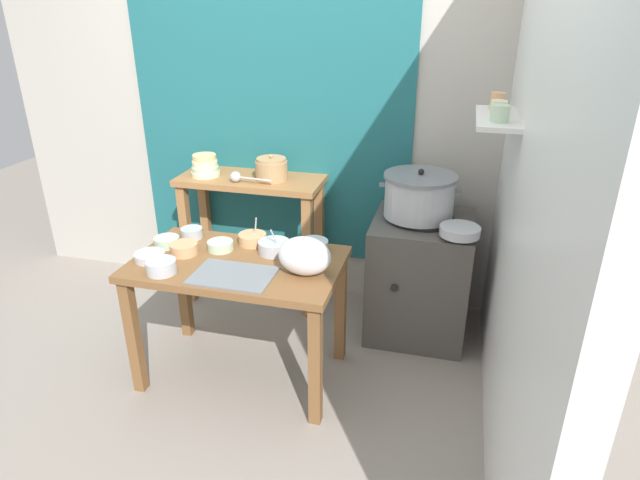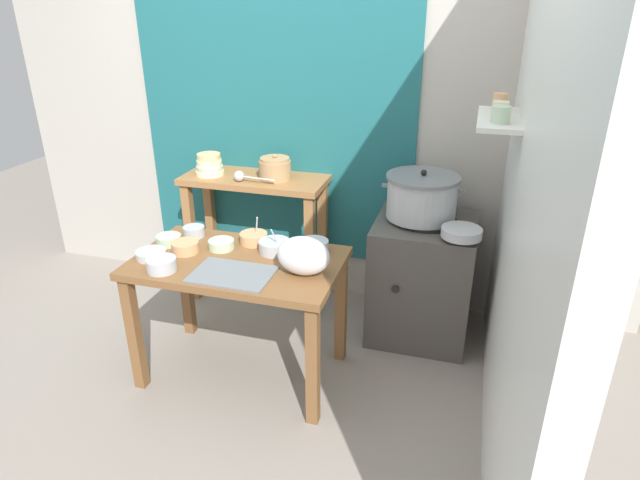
{
  "view_description": "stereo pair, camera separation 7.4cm",
  "coord_description": "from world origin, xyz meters",
  "px_view_note": "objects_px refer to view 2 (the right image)",
  "views": [
    {
      "loc": [
        1.08,
        -2.36,
        1.98
      ],
      "look_at": [
        0.43,
        0.14,
        0.82
      ],
      "focal_mm": 30.34,
      "sensor_mm": 36.0,
      "label": 1
    },
    {
      "loc": [
        1.15,
        -2.35,
        1.98
      ],
      "look_at": [
        0.43,
        0.14,
        0.82
      ],
      "focal_mm": 30.34,
      "sensor_mm": 36.0,
      "label": 2
    }
  ],
  "objects_px": {
    "back_shelf_table": "(256,208)",
    "prep_bowl_0": "(185,247)",
    "serving_tray": "(232,274)",
    "prep_bowl_4": "(161,264)",
    "prep_table": "(239,278)",
    "prep_bowl_8": "(169,239)",
    "prep_bowl_6": "(314,246)",
    "stove_block": "(421,278)",
    "bowl_stack_enamel": "(209,165)",
    "prep_bowl_5": "(275,246)",
    "plastic_bag": "(303,256)",
    "prep_bowl_3": "(194,231)",
    "steamer_pot": "(422,196)",
    "prep_bowl_7": "(254,238)",
    "prep_bowl_1": "(221,244)",
    "ladle": "(241,176)",
    "clay_pot": "(275,169)",
    "wide_pan": "(462,232)",
    "prep_bowl_2": "(151,254)"
  },
  "relations": [
    {
      "from": "clay_pot",
      "to": "prep_bowl_3",
      "type": "relative_size",
      "value": 1.68
    },
    {
      "from": "back_shelf_table",
      "to": "prep_bowl_1",
      "type": "height_order",
      "value": "back_shelf_table"
    },
    {
      "from": "plastic_bag",
      "to": "prep_bowl_7",
      "type": "xyz_separation_m",
      "value": [
        -0.38,
        0.28,
        -0.07
      ]
    },
    {
      "from": "stove_block",
      "to": "prep_bowl_2",
      "type": "xyz_separation_m",
      "value": [
        -1.36,
        -0.81,
        0.36
      ]
    },
    {
      "from": "prep_table",
      "to": "prep_bowl_4",
      "type": "height_order",
      "value": "prep_bowl_4"
    },
    {
      "from": "clay_pot",
      "to": "bowl_stack_enamel",
      "type": "distance_m",
      "value": 0.45
    },
    {
      "from": "stove_block",
      "to": "bowl_stack_enamel",
      "type": "relative_size",
      "value": 4.15
    },
    {
      "from": "back_shelf_table",
      "to": "plastic_bag",
      "type": "height_order",
      "value": "plastic_bag"
    },
    {
      "from": "ladle",
      "to": "prep_bowl_3",
      "type": "relative_size",
      "value": 2.35
    },
    {
      "from": "ladle",
      "to": "serving_tray",
      "type": "height_order",
      "value": "ladle"
    },
    {
      "from": "back_shelf_table",
      "to": "prep_bowl_4",
      "type": "height_order",
      "value": "back_shelf_table"
    },
    {
      "from": "steamer_pot",
      "to": "clay_pot",
      "type": "xyz_separation_m",
      "value": [
        -0.96,
        0.11,
        0.06
      ]
    },
    {
      "from": "prep_bowl_5",
      "to": "prep_bowl_8",
      "type": "xyz_separation_m",
      "value": [
        -0.61,
        -0.07,
        -0.01
      ]
    },
    {
      "from": "prep_bowl_6",
      "to": "clay_pot",
      "type": "bearing_deg",
      "value": 125.69
    },
    {
      "from": "back_shelf_table",
      "to": "prep_bowl_0",
      "type": "bearing_deg",
      "value": -94.54
    },
    {
      "from": "prep_bowl_0",
      "to": "serving_tray",
      "type": "bearing_deg",
      "value": -26.42
    },
    {
      "from": "plastic_bag",
      "to": "prep_bowl_3",
      "type": "relative_size",
      "value": 2.17
    },
    {
      "from": "back_shelf_table",
      "to": "ladle",
      "type": "bearing_deg",
      "value": -111.48
    },
    {
      "from": "prep_bowl_5",
      "to": "prep_bowl_1",
      "type": "bearing_deg",
      "value": -172.39
    },
    {
      "from": "steamer_pot",
      "to": "prep_bowl_7",
      "type": "distance_m",
      "value": 1.02
    },
    {
      "from": "prep_bowl_0",
      "to": "prep_bowl_4",
      "type": "bearing_deg",
      "value": -91.48
    },
    {
      "from": "prep_bowl_4",
      "to": "prep_bowl_7",
      "type": "xyz_separation_m",
      "value": [
        0.32,
        0.45,
        -0.0
      ]
    },
    {
      "from": "bowl_stack_enamel",
      "to": "ladle",
      "type": "distance_m",
      "value": 0.27
    },
    {
      "from": "prep_table",
      "to": "prep_bowl_8",
      "type": "relative_size",
      "value": 7.9
    },
    {
      "from": "stove_block",
      "to": "prep_table",
      "type": "bearing_deg",
      "value": -142.22
    },
    {
      "from": "prep_table",
      "to": "prep_bowl_5",
      "type": "bearing_deg",
      "value": 41.92
    },
    {
      "from": "plastic_bag",
      "to": "prep_bowl_2",
      "type": "relative_size",
      "value": 1.67
    },
    {
      "from": "ladle",
      "to": "prep_bowl_2",
      "type": "relative_size",
      "value": 1.81
    },
    {
      "from": "prep_bowl_7",
      "to": "prep_bowl_5",
      "type": "bearing_deg",
      "value": -27.34
    },
    {
      "from": "prep_bowl_0",
      "to": "prep_bowl_6",
      "type": "distance_m",
      "value": 0.7
    },
    {
      "from": "prep_bowl_3",
      "to": "prep_bowl_6",
      "type": "relative_size",
      "value": 0.78
    },
    {
      "from": "steamer_pot",
      "to": "prep_bowl_8",
      "type": "xyz_separation_m",
      "value": [
        -1.32,
        -0.65,
        -0.16
      ]
    },
    {
      "from": "plastic_bag",
      "to": "serving_tray",
      "type": "bearing_deg",
      "value": -161.17
    },
    {
      "from": "bowl_stack_enamel",
      "to": "prep_bowl_5",
      "type": "xyz_separation_m",
      "value": [
        0.7,
        -0.66,
        -0.21
      ]
    },
    {
      "from": "plastic_bag",
      "to": "prep_bowl_0",
      "type": "xyz_separation_m",
      "value": [
        -0.69,
        0.06,
        -0.07
      ]
    },
    {
      "from": "plastic_bag",
      "to": "prep_bowl_1",
      "type": "distance_m",
      "value": 0.55
    },
    {
      "from": "prep_bowl_1",
      "to": "prep_bowl_4",
      "type": "distance_m",
      "value": 0.37
    },
    {
      "from": "prep_bowl_0",
      "to": "prep_bowl_2",
      "type": "distance_m",
      "value": 0.18
    },
    {
      "from": "prep_bowl_6",
      "to": "prep_bowl_5",
      "type": "bearing_deg",
      "value": -162.7
    },
    {
      "from": "prep_table",
      "to": "prep_bowl_8",
      "type": "xyz_separation_m",
      "value": [
        -0.45,
        0.08,
        0.14
      ]
    },
    {
      "from": "bowl_stack_enamel",
      "to": "stove_block",
      "type": "bearing_deg",
      "value": -3.77
    },
    {
      "from": "prep_table",
      "to": "prep_bowl_0",
      "type": "height_order",
      "value": "prep_bowl_0"
    },
    {
      "from": "clay_pot",
      "to": "prep_bowl_1",
      "type": "distance_m",
      "value": 0.77
    },
    {
      "from": "prep_bowl_3",
      "to": "prep_bowl_4",
      "type": "bearing_deg",
      "value": -83.12
    },
    {
      "from": "steamer_pot",
      "to": "back_shelf_table",
      "type": "bearing_deg",
      "value": 174.36
    },
    {
      "from": "clay_pot",
      "to": "prep_bowl_5",
      "type": "distance_m",
      "value": 0.77
    },
    {
      "from": "wide_pan",
      "to": "prep_bowl_0",
      "type": "relative_size",
      "value": 1.52
    },
    {
      "from": "wide_pan",
      "to": "prep_bowl_4",
      "type": "bearing_deg",
      "value": -153.47
    },
    {
      "from": "back_shelf_table",
      "to": "stove_block",
      "type": "relative_size",
      "value": 1.23
    },
    {
      "from": "serving_tray",
      "to": "prep_bowl_4",
      "type": "distance_m",
      "value": 0.37
    }
  ]
}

